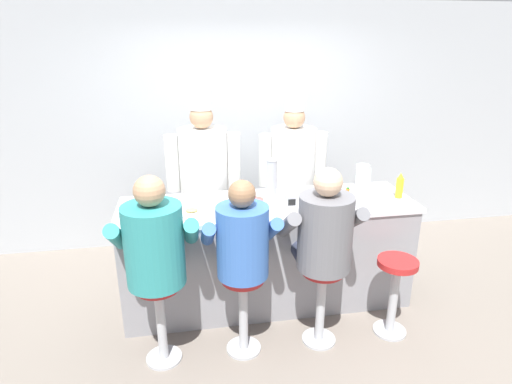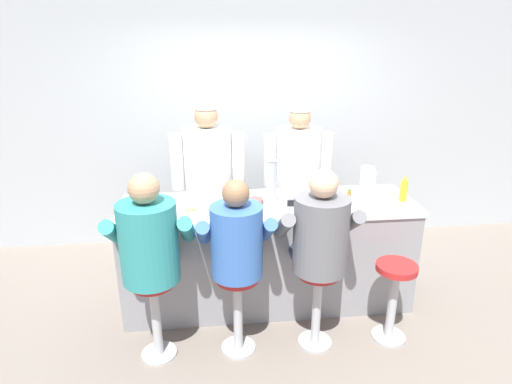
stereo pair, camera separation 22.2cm
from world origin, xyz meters
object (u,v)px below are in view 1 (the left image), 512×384
at_px(coffee_mug_white, 230,211).
at_px(cereal_bowl, 255,201).
at_px(water_pitcher_clear, 362,176).
at_px(breakfast_plate, 192,212).
at_px(cup_stack_steel, 272,183).
at_px(cook_in_whites_near, 204,177).
at_px(hot_sauce_bottle_orange, 347,195).
at_px(coffee_mug_tan, 134,216).
at_px(mustard_bottle_yellow, 400,186).
at_px(empty_stool_round, 395,285).
at_px(ketchup_bottle_red, 320,192).
at_px(diner_seated_blue, 242,246).
at_px(diner_seated_teal, 155,248).
at_px(diner_seated_grey, 323,236).
at_px(napkin_dispenser_chrome, 291,201).
at_px(cook_in_whites_far, 293,173).

bearing_deg(coffee_mug_white, cereal_bowl, 41.31).
relative_size(water_pitcher_clear, breakfast_plate, 1.00).
bearing_deg(cup_stack_steel, cook_in_whites_near, 126.26).
bearing_deg(hot_sauce_bottle_orange, water_pitcher_clear, 49.83).
distance_m(water_pitcher_clear, coffee_mug_white, 1.39).
xyz_separation_m(coffee_mug_tan, coffee_mug_white, (0.75, -0.04, 0.00)).
relative_size(mustard_bottle_yellow, empty_stool_round, 0.34).
distance_m(mustard_bottle_yellow, coffee_mug_white, 1.54).
height_order(ketchup_bottle_red, empty_stool_round, ketchup_bottle_red).
xyz_separation_m(ketchup_bottle_red, diner_seated_blue, (-0.75, -0.53, -0.18)).
height_order(cup_stack_steel, cook_in_whites_near, cook_in_whites_near).
xyz_separation_m(diner_seated_teal, empty_stool_round, (1.84, -0.04, -0.47)).
bearing_deg(empty_stool_round, diner_seated_grey, 176.75).
bearing_deg(cup_stack_steel, cereal_bowl, 154.49).
height_order(water_pitcher_clear, napkin_dispenser_chrome, water_pitcher_clear).
bearing_deg(napkin_dispenser_chrome, cereal_bowl, 148.35).
distance_m(hot_sauce_bottle_orange, cook_in_whites_near, 1.40).
distance_m(mustard_bottle_yellow, cup_stack_steel, 1.16).
relative_size(mustard_bottle_yellow, cereal_bowl, 1.63).
height_order(cup_stack_steel, empty_stool_round, cup_stack_steel).
distance_m(mustard_bottle_yellow, coffee_mug_tan, 2.28).
bearing_deg(cup_stack_steel, breakfast_plate, -174.85).
bearing_deg(napkin_dispenser_chrome, breakfast_plate, 176.77).
relative_size(cook_in_whites_near, cook_in_whites_far, 1.03).
height_order(breakfast_plate, cook_in_whites_near, cook_in_whites_near).
height_order(breakfast_plate, coffee_mug_white, coffee_mug_white).
relative_size(cereal_bowl, cup_stack_steel, 0.35).
relative_size(cereal_bowl, diner_seated_grey, 0.10).
relative_size(diner_seated_teal, empty_stool_round, 2.18).
height_order(cup_stack_steel, napkin_dispenser_chrome, cup_stack_steel).
distance_m(cereal_bowl, diner_seated_grey, 0.74).
height_order(water_pitcher_clear, cereal_bowl, water_pitcher_clear).
xyz_separation_m(cup_stack_steel, diner_seated_teal, (-0.95, -0.55, -0.25)).
xyz_separation_m(mustard_bottle_yellow, empty_stool_round, (-0.27, -0.58, -0.62)).
relative_size(breakfast_plate, cook_in_whites_near, 0.12).
bearing_deg(napkin_dispenser_chrome, empty_stool_round, -32.37).
bearing_deg(napkin_dispenser_chrome, water_pitcher_clear, 27.20).
xyz_separation_m(ketchup_bottle_red, water_pitcher_clear, (0.52, 0.33, 0.01)).
xyz_separation_m(hot_sauce_bottle_orange, breakfast_plate, (-1.34, -0.04, -0.05)).
xyz_separation_m(coffee_mug_tan, cook_in_whites_far, (1.51, 0.89, -0.01)).
distance_m(water_pitcher_clear, empty_stool_round, 1.09).
height_order(hot_sauce_bottle_orange, diner_seated_grey, diner_seated_grey).
xyz_separation_m(water_pitcher_clear, cereal_bowl, (-1.07, -0.24, -0.09)).
xyz_separation_m(cup_stack_steel, napkin_dispenser_chrome, (0.14, -0.11, -0.13)).
xyz_separation_m(napkin_dispenser_chrome, empty_stool_round, (0.75, -0.48, -0.59)).
height_order(breakfast_plate, diner_seated_blue, diner_seated_blue).
bearing_deg(water_pitcher_clear, hot_sauce_bottle_orange, -130.17).
relative_size(ketchup_bottle_red, mustard_bottle_yellow, 1.01).
height_order(water_pitcher_clear, cook_in_whites_near, cook_in_whites_near).
distance_m(diner_seated_blue, cook_in_whites_far, 1.52).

